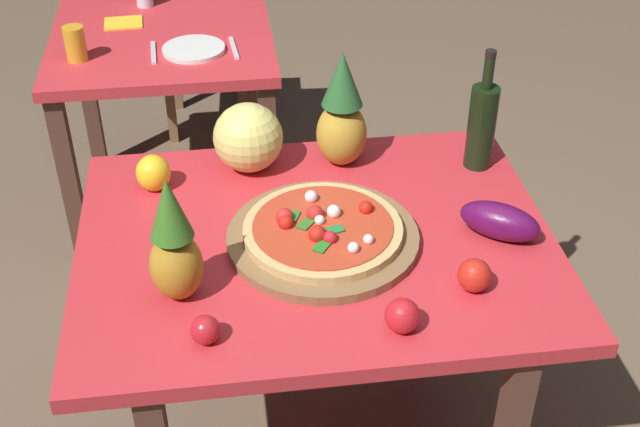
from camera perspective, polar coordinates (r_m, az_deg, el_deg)
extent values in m
cube|color=brown|center=(2.60, -10.32, -4.03)|extent=(0.06, 0.06, 0.72)
cube|color=brown|center=(2.67, 7.23, -2.57)|extent=(0.06, 0.06, 0.72)
cube|color=red|center=(2.05, -0.30, -2.05)|extent=(1.16, 0.91, 0.04)
cube|color=brown|center=(3.07, -16.70, 1.74)|extent=(0.06, 0.06, 0.72)
cube|color=brown|center=(3.03, -3.50, 2.81)|extent=(0.06, 0.06, 0.72)
cube|color=brown|center=(3.68, -15.56, 7.80)|extent=(0.06, 0.06, 0.72)
cube|color=brown|center=(3.64, -4.46, 8.76)|extent=(0.06, 0.06, 0.72)
cube|color=red|center=(3.16, -10.82, 11.59)|extent=(0.80, 0.81, 0.04)
cube|color=brown|center=(4.16, -5.30, 9.91)|extent=(0.04, 0.04, 0.41)
cube|color=brown|center=(4.18, -9.88, 9.67)|extent=(0.04, 0.04, 0.41)
cube|color=brown|center=(3.87, -5.33, 7.79)|extent=(0.04, 0.04, 0.41)
cube|color=brown|center=(3.89, -10.23, 7.55)|extent=(0.04, 0.04, 0.41)
cube|color=brown|center=(3.93, -7.95, 11.71)|extent=(0.43, 0.43, 0.04)
cube|color=brown|center=(3.68, -8.37, 13.70)|extent=(0.40, 0.07, 0.40)
cylinder|color=brown|center=(2.02, 0.19, -1.69)|extent=(0.47, 0.47, 0.02)
cylinder|color=tan|center=(2.00, 0.19, -1.15)|extent=(0.39, 0.39, 0.02)
cylinder|color=#BC3C22|center=(1.99, 0.19, -0.85)|extent=(0.34, 0.34, 0.00)
sphere|color=red|center=(2.04, 3.16, 0.40)|extent=(0.04, 0.04, 0.04)
sphere|color=red|center=(1.99, -2.36, -0.63)|extent=(0.04, 0.04, 0.04)
sphere|color=red|center=(2.01, -0.40, -0.01)|extent=(0.04, 0.04, 0.04)
sphere|color=red|center=(2.00, -2.45, -0.22)|extent=(0.04, 0.04, 0.04)
sphere|color=red|center=(1.94, 0.69, -1.67)|extent=(0.03, 0.03, 0.03)
sphere|color=red|center=(1.95, -0.20, -1.41)|extent=(0.04, 0.04, 0.04)
cube|color=#297828|center=(2.02, -1.89, -0.18)|extent=(0.04, 0.05, 0.00)
cube|color=#247924|center=(1.92, 0.10, -2.28)|extent=(0.05, 0.05, 0.00)
cube|color=#336F23|center=(1.99, -1.01, -0.73)|extent=(0.05, 0.05, 0.00)
cube|color=#227C38|center=(1.97, 1.01, -1.12)|extent=(0.05, 0.04, 0.00)
sphere|color=white|center=(2.00, -0.03, -0.46)|extent=(0.02, 0.02, 0.02)
sphere|color=white|center=(2.08, -0.53, 1.17)|extent=(0.03, 0.03, 0.03)
sphere|color=white|center=(1.94, 3.33, -1.78)|extent=(0.03, 0.03, 0.03)
sphere|color=white|center=(2.02, 0.95, 0.13)|extent=(0.03, 0.03, 0.03)
sphere|color=white|center=(1.91, 2.30, -2.36)|extent=(0.03, 0.03, 0.03)
cylinder|color=black|center=(2.30, 11.00, 5.81)|extent=(0.08, 0.08, 0.24)
cylinder|color=black|center=(2.22, 11.47, 9.46)|extent=(0.03, 0.03, 0.09)
cylinder|color=black|center=(2.20, 11.64, 10.69)|extent=(0.03, 0.03, 0.02)
ellipsoid|color=gold|center=(2.28, 1.48, 5.49)|extent=(0.14, 0.14, 0.18)
cone|color=#265F2B|center=(2.20, 1.55, 9.22)|extent=(0.11, 0.11, 0.15)
ellipsoid|color=#B48424|center=(1.85, -9.81, -3.55)|extent=(0.12, 0.12, 0.17)
cone|color=#387322|center=(1.76, -10.31, 0.39)|extent=(0.09, 0.09, 0.15)
sphere|color=#DFDB70|center=(2.26, -4.95, 5.21)|extent=(0.19, 0.19, 0.19)
ellipsoid|color=yellow|center=(2.24, -11.35, 2.74)|extent=(0.09, 0.09, 0.10)
ellipsoid|color=#4F0D41|center=(2.06, 12.22, -0.52)|extent=(0.22, 0.19, 0.09)
sphere|color=red|center=(1.90, 10.53, -4.19)|extent=(0.08, 0.08, 0.08)
sphere|color=red|center=(1.76, -7.87, -7.90)|extent=(0.06, 0.06, 0.06)
sphere|color=red|center=(1.77, 5.66, -6.98)|extent=(0.08, 0.08, 0.08)
cylinder|color=gold|center=(3.00, -16.43, 11.11)|extent=(0.07, 0.07, 0.12)
cylinder|color=white|center=(3.00, -8.65, 11.08)|extent=(0.22, 0.22, 0.02)
cube|color=silver|center=(3.01, -11.35, 10.77)|extent=(0.02, 0.18, 0.01)
cube|color=silver|center=(3.00, -5.93, 11.22)|extent=(0.03, 0.18, 0.01)
cube|color=yellow|center=(3.28, -13.33, 12.60)|extent=(0.15, 0.13, 0.01)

